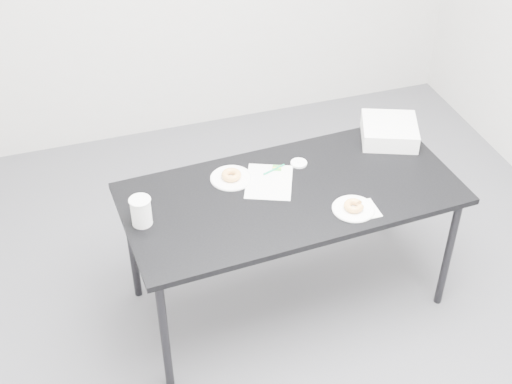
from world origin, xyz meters
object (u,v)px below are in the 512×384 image
object	(u,v)px
plate_far	(231,178)
coffee_cup	(141,211)
table	(291,200)
pen	(274,169)
plate_near	(353,209)
scorecard	(269,182)
bakery_box	(389,131)
donut_far	(231,175)
donut_near	(354,206)

from	to	relation	value
plate_far	coffee_cup	bearing A→B (deg)	-157.63
table	pen	distance (m)	0.20
pen	plate_near	distance (m)	0.49
pen	plate_near	size ratio (longest dim) A/B	0.65
plate_near	plate_far	bearing A→B (deg)	139.43
scorecard	coffee_cup	world-z (taller)	coffee_cup
scorecard	bakery_box	xyz separation A→B (m)	(0.74, 0.17, 0.05)
scorecard	pen	size ratio (longest dim) A/B	2.15
pen	donut_far	world-z (taller)	donut_far
table	pen	world-z (taller)	pen
donut_near	plate_far	xyz separation A→B (m)	(-0.49, 0.42, -0.02)
table	plate_far	size ratio (longest dim) A/B	7.96
scorecard	plate_far	bearing A→B (deg)	176.16
plate_far	coffee_cup	distance (m)	0.54
pen	coffee_cup	xyz separation A→B (m)	(-0.72, -0.20, 0.07)
donut_far	coffee_cup	size ratio (longest dim) A/B	0.70
pen	coffee_cup	world-z (taller)	coffee_cup
coffee_cup	bakery_box	world-z (taller)	coffee_cup
pen	donut_far	distance (m)	0.23
table	plate_near	xyz separation A→B (m)	(0.23, -0.23, 0.06)
plate_near	donut_near	bearing A→B (deg)	0.00
scorecard	plate_near	size ratio (longest dim) A/B	1.41
scorecard	donut_near	size ratio (longest dim) A/B	2.99
plate_near	coffee_cup	world-z (taller)	coffee_cup
donut_near	donut_far	world-z (taller)	donut_near
donut_far	plate_near	bearing A→B (deg)	-40.57
scorecard	table	bearing A→B (deg)	-29.76
scorecard	plate_far	xyz separation A→B (m)	(-0.17, 0.09, 0.00)
pen	bakery_box	distance (m)	0.69
pen	bakery_box	xyz separation A→B (m)	(0.69, 0.08, 0.04)
table	donut_far	bearing A→B (deg)	139.82
table	plate_far	world-z (taller)	plate_far
bakery_box	plate_far	bearing A→B (deg)	-153.27
table	donut_near	bearing A→B (deg)	-47.32
coffee_cup	donut_far	bearing A→B (deg)	22.37
donut_far	coffee_cup	bearing A→B (deg)	-157.63
table	donut_far	xyz separation A→B (m)	(-0.25, 0.19, 0.08)
plate_near	plate_far	size ratio (longest dim) A/B	0.96
table	bakery_box	xyz separation A→B (m)	(0.66, 0.27, 0.11)
table	scorecard	size ratio (longest dim) A/B	5.89
plate_far	bakery_box	xyz separation A→B (m)	(0.91, 0.08, 0.05)
plate_near	plate_far	distance (m)	0.64
plate_far	donut_far	world-z (taller)	donut_far
plate_far	scorecard	bearing A→B (deg)	-26.38
table	pen	bearing A→B (deg)	94.59
table	plate_far	xyz separation A→B (m)	(-0.25, 0.19, 0.06)
plate_far	coffee_cup	world-z (taller)	coffee_cup
donut_near	coffee_cup	world-z (taller)	coffee_cup
donut_far	donut_near	bearing A→B (deg)	-40.57
plate_far	bakery_box	world-z (taller)	bakery_box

